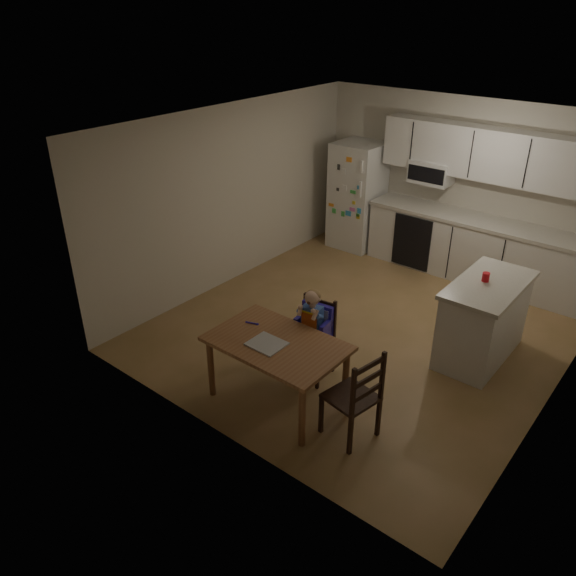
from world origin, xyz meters
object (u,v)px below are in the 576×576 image
at_px(chair_booster, 314,324).
at_px(chair_side, 359,393).
at_px(kitchen_island, 483,320).
at_px(dining_table, 277,350).
at_px(red_cup, 486,277).
at_px(refrigerator, 357,196).

distance_m(chair_booster, chair_side, 1.12).
bearing_deg(chair_booster, kitchen_island, 41.09).
bearing_deg(dining_table, kitchen_island, 58.67).
bearing_deg(chair_side, red_cup, -177.07).
bearing_deg(refrigerator, dining_table, -67.64).
bearing_deg(red_cup, chair_side, -97.54).
relative_size(red_cup, chair_booster, 0.10).
height_order(kitchen_island, red_cup, red_cup).
relative_size(dining_table, chair_side, 1.41).
xyz_separation_m(kitchen_island, chair_side, (-0.33, -2.07, 0.06)).
height_order(kitchen_island, chair_booster, chair_booster).
relative_size(kitchen_island, red_cup, 12.78).
bearing_deg(kitchen_island, chair_booster, -130.84).
xyz_separation_m(chair_booster, chair_side, (0.95, -0.58, -0.10)).
distance_m(kitchen_island, chair_booster, 1.97).
distance_m(red_cup, chair_side, 2.14).
bearing_deg(refrigerator, chair_side, -56.70).
bearing_deg(chair_side, dining_table, -77.54).
xyz_separation_m(red_cup, dining_table, (-1.22, -2.11, -0.37)).
distance_m(dining_table, chair_booster, 0.61).
bearing_deg(dining_table, chair_side, 1.99).
xyz_separation_m(dining_table, chair_booster, (-0.01, 0.61, 0.01)).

